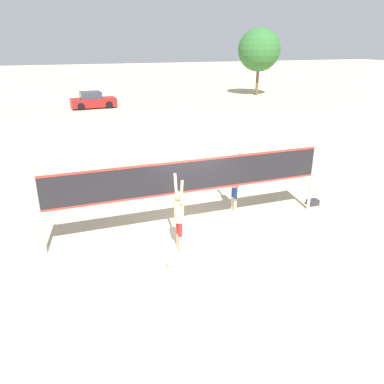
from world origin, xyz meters
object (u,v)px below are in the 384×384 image
(player_blocker, at_px, (235,179))
(volleyball, at_px, (170,263))
(player_spiker, at_px, (179,212))
(volleyball_net, at_px, (192,180))
(tree_left_cluster, at_px, (259,50))
(parked_car_near, at_px, (93,101))
(gear_bag, at_px, (313,202))

(player_blocker, xyz_separation_m, volleyball, (-3.21, -2.71, -1.09))
(player_spiker, xyz_separation_m, player_blocker, (2.70, 1.95, -0.00))
(volleyball_net, xyz_separation_m, volleyball, (-1.30, -1.88, -1.58))
(volleyball_net, bearing_deg, tree_left_cluster, 57.38)
(player_spiker, height_order, parked_car_near, player_spiker)
(volleyball_net, height_order, gear_bag, volleyball_net)
(player_spiker, height_order, gear_bag, player_spiker)
(volleyball, bearing_deg, player_blocker, 40.20)
(volleyball_net, xyz_separation_m, player_blocker, (1.90, 0.83, -0.49))
(gear_bag, bearing_deg, tree_left_cluster, 64.74)
(player_blocker, bearing_deg, parked_car_near, -174.83)
(volleyball_net, bearing_deg, player_spiker, -125.52)
(gear_bag, bearing_deg, player_blocker, 169.18)
(volleyball_net, distance_m, player_blocker, 2.13)
(tree_left_cluster, bearing_deg, parked_car_near, -171.56)
(player_spiker, bearing_deg, tree_left_cluster, -32.73)
(gear_bag, xyz_separation_m, tree_left_cluster, (13.24, 28.06, 4.74))
(gear_bag, distance_m, parked_car_near, 25.85)
(volleyball_net, xyz_separation_m, gear_bag, (4.89, 0.26, -1.59))
(gear_bag, bearing_deg, parked_car_near, 101.65)
(parked_car_near, distance_m, tree_left_cluster, 19.12)
(player_spiker, xyz_separation_m, volleyball, (-0.50, -0.76, -1.09))
(player_blocker, xyz_separation_m, tree_left_cluster, (16.22, 27.49, 3.64))
(volleyball_net, distance_m, tree_left_cluster, 33.77)
(volleyball_net, xyz_separation_m, player_spiker, (-0.80, -1.12, -0.49))
(volleyball_net, height_order, player_spiker, volleyball_net)
(player_spiker, relative_size, parked_car_near, 0.55)
(volleyball, distance_m, tree_left_cluster, 36.22)
(player_spiker, height_order, tree_left_cluster, tree_left_cluster)
(player_spiker, relative_size, gear_bag, 5.60)
(volleyball_net, bearing_deg, parked_car_near, 90.75)
(player_blocker, distance_m, volleyball, 4.34)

